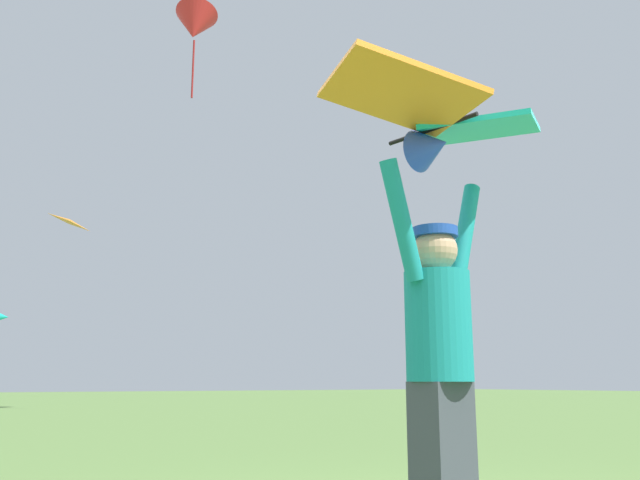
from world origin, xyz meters
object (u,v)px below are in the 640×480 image
object	(u,v)px
distant_kite_red_high_left	(195,25)
distant_kite_orange_high_right	(70,221)
kite_flyer_person	(439,358)
held_stunt_kite	(440,123)

from	to	relation	value
distant_kite_red_high_left	distant_kite_orange_high_right	bearing A→B (deg)	154.59
kite_flyer_person	distant_kite_red_high_left	bearing A→B (deg)	72.42
kite_flyer_person	held_stunt_kite	size ratio (longest dim) A/B	1.22
held_stunt_kite	distant_kite_orange_high_right	xyz separation A→B (m)	(1.86, 16.33, 3.00)
kite_flyer_person	distant_kite_orange_high_right	xyz separation A→B (m)	(1.87, 16.27, 4.25)
kite_flyer_person	held_stunt_kite	bearing A→B (deg)	-81.35
held_stunt_kite	distant_kite_red_high_left	xyz separation A→B (m)	(4.72, 14.97, 9.20)
distant_kite_red_high_left	held_stunt_kite	bearing A→B (deg)	-107.48
distant_kite_orange_high_right	held_stunt_kite	bearing A→B (deg)	-96.50
held_stunt_kite	distant_kite_red_high_left	bearing A→B (deg)	72.52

